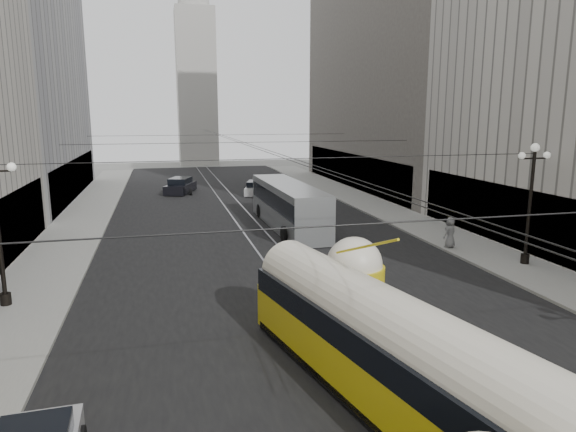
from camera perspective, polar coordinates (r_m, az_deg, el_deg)
road at (r=38.39m, az=-4.58°, el=-0.78°), size 20.00×85.00×0.02m
sidewalk_left at (r=41.75m, az=-21.88°, el=-0.48°), size 4.00×72.00×0.15m
sidewalk_right at (r=45.09m, az=9.88°, el=0.99°), size 4.00×72.00×0.15m
rail_left at (r=38.28m, az=-5.69°, el=-0.84°), size 0.12×85.00×0.04m
rail_right at (r=38.52m, az=-3.48°, el=-0.73°), size 0.12×85.00×0.04m
building_right_far at (r=59.25m, az=13.01°, el=19.06°), size 12.60×32.60×32.60m
distant_tower at (r=85.07m, az=-10.21°, el=15.79°), size 6.00×6.00×31.36m
lamppost_right_mid at (r=29.57m, az=25.35°, el=1.93°), size 1.86×0.44×6.37m
catenary at (r=36.64m, az=-4.28°, el=7.94°), size 25.00×72.00×0.23m
streetcar at (r=14.72m, az=11.30°, el=-14.54°), size 5.10×14.96×3.33m
city_bus at (r=36.40m, az=0.02°, el=1.35°), size 2.88×12.42×3.14m
sedan_white_far at (r=52.06m, az=-3.63°, el=3.09°), size 2.95×4.61×1.35m
sedan_dark_far at (r=53.97m, az=-11.86°, el=3.28°), size 3.61×5.41×1.58m
pedestrian_sidewalk_right at (r=32.02m, az=17.57°, el=-1.75°), size 1.04×0.86×1.83m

